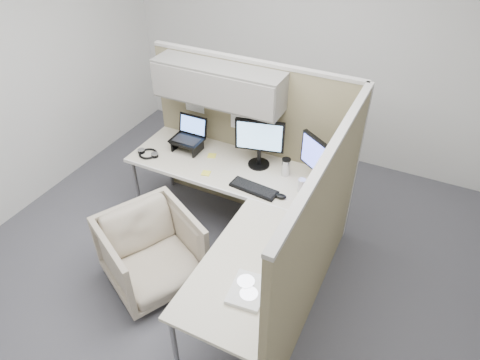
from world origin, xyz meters
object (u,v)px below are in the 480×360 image
at_px(desk, 236,204).
at_px(keyboard, 254,189).
at_px(office_chair, 151,250).
at_px(monitor_left, 260,140).

xyz_separation_m(desk, keyboard, (0.07, 0.19, 0.05)).
relative_size(office_chair, monitor_left, 1.61).
relative_size(desk, keyboard, 4.74).
xyz_separation_m(office_chair, keyboard, (0.62, 0.71, 0.37)).
bearing_deg(office_chair, monitor_left, 2.62).
height_order(desk, monitor_left, monitor_left).
bearing_deg(desk, monitor_left, 94.26).
bearing_deg(monitor_left, office_chair, -128.59).
bearing_deg(desk, office_chair, -136.65).
height_order(desk, office_chair, office_chair).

